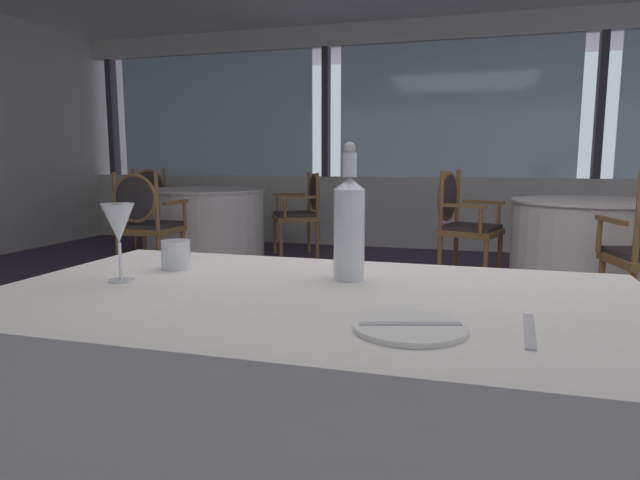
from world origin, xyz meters
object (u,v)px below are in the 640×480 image
object	(u,v)px
wine_glass	(118,225)
water_tumbler	(176,254)
dining_chair_1_1	(303,207)
dining_chair_1_2	(155,201)
side_plate	(410,327)
water_bottle	(349,225)
dining_chair_0_0	(461,217)
dining_chair_1_0	(145,217)

from	to	relation	value
wine_glass	water_tumbler	bearing A→B (deg)	75.17
dining_chair_1_1	dining_chair_1_2	size ratio (longest dim) A/B	0.96
side_plate	water_bottle	xyz separation A→B (m)	(-0.20, 0.38, 0.13)
wine_glass	water_tumbler	distance (m)	0.21
wine_glass	water_tumbler	world-z (taller)	wine_glass
side_plate	wine_glass	xyz separation A→B (m)	(-0.74, 0.20, 0.14)
side_plate	wine_glass	size ratio (longest dim) A/B	1.05
dining_chair_0_0	dining_chair_1_2	distance (m)	3.67
dining_chair_1_0	dining_chair_0_0	bearing A→B (deg)	-73.75
dining_chair_1_0	dining_chair_1_2	world-z (taller)	same
dining_chair_1_1	dining_chair_0_0	bearing A→B (deg)	123.82
wine_glass	dining_chair_0_0	distance (m)	3.81
wine_glass	dining_chair_1_0	distance (m)	3.52
water_bottle	dining_chair_1_2	size ratio (longest dim) A/B	0.36
dining_chair_1_0	wine_glass	bearing A→B (deg)	-147.25
side_plate	dining_chair_1_0	world-z (taller)	dining_chair_1_0
water_tumbler	dining_chair_1_2	bearing A→B (deg)	123.48
dining_chair_0_0	dining_chair_1_0	distance (m)	2.75
water_tumbler	dining_chair_0_0	distance (m)	3.61
water_bottle	dining_chair_1_1	distance (m)	4.65
dining_chair_0_0	dining_chair_1_2	bearing A→B (deg)	-174.77
water_tumbler	dining_chair_1_0	distance (m)	3.39
dining_chair_1_0	water_tumbler	bearing A→B (deg)	-144.90
water_bottle	wine_glass	world-z (taller)	water_bottle
water_bottle	dining_chair_1_1	world-z (taller)	water_bottle
dining_chair_1_1	dining_chair_1_2	bearing A→B (deg)	-29.99
dining_chair_1_0	dining_chair_1_1	size ratio (longest dim) A/B	1.04
wine_glass	dining_chair_1_2	size ratio (longest dim) A/B	0.20
side_plate	dining_chair_1_1	distance (m)	5.06
dining_chair_0_0	water_tumbler	bearing A→B (deg)	-82.70
water_bottle	wine_glass	xyz separation A→B (m)	(-0.54, -0.18, 0.00)
water_tumbler	dining_chair_1_1	xyz separation A→B (m)	(-1.03, 4.38, -0.26)
water_tumbler	side_plate	bearing A→B (deg)	-28.63
water_bottle	dining_chair_1_1	size ratio (longest dim) A/B	0.38
dining_chair_1_0	dining_chair_1_2	distance (m)	1.86
water_bottle	dining_chair_1_2	world-z (taller)	water_bottle
side_plate	dining_chair_1_2	bearing A→B (deg)	127.04
wine_glass	dining_chair_1_1	world-z (taller)	wine_glass
side_plate	wine_glass	bearing A→B (deg)	165.08
wine_glass	dining_chair_0_0	size ratio (longest dim) A/B	0.20
water_tumbler	dining_chair_1_2	xyz separation A→B (m)	(-2.89, 4.37, -0.23)
side_plate	water_bottle	distance (m)	0.45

